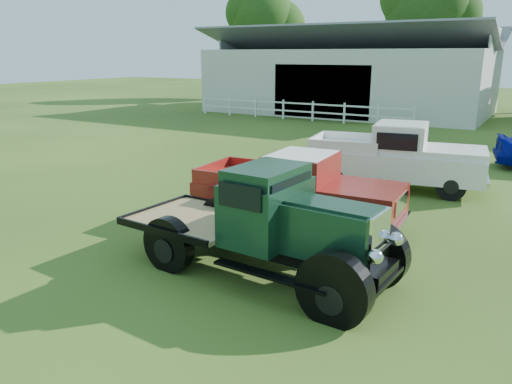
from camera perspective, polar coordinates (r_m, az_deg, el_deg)
The scene contains 8 objects.
ground at distance 10.18m, azimuth -4.45°, elevation -7.11°, with size 120.00×120.00×0.00m, color #2D3E16.
shed_left at distance 35.91m, azimuth 10.69°, elevation 13.45°, with size 18.80×10.20×5.60m, color #B9B9B9, non-canonical shape.
fence_rail at distance 30.94m, azimuth 4.80°, elevation 9.29°, with size 14.20×0.16×1.20m, color white, non-canonical shape.
tree_a at distance 46.96m, azimuth 0.77°, elevation 17.11°, with size 6.30×6.30×10.50m, color black, non-canonical shape.
tree_b at distance 42.76m, azimuth 18.77°, elevation 17.17°, with size 6.90×6.90×11.50m, color black, non-canonical shape.
vintage_flatbed at distance 8.92m, azimuth 0.67°, elevation -3.39°, with size 5.15×2.04×2.04m, color #133321, non-canonical shape.
red_pickup at distance 11.45m, azimuth 4.71°, elevation 0.17°, with size 4.88×1.88×1.78m, color maroon, non-canonical shape.
white_pickup at distance 15.52m, azimuth 15.66°, elevation 3.95°, with size 5.21×2.02×1.91m, color silver, non-canonical shape.
Camera 1 is at (5.46, -7.66, 3.90)m, focal length 35.00 mm.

